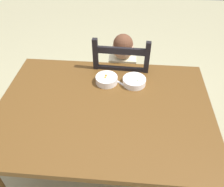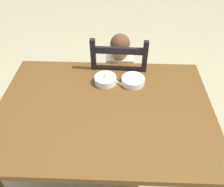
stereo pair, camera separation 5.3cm
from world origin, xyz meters
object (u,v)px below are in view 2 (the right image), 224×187
Objects in this scene: dining_table at (105,117)px; dining_chair at (119,86)px; bowl_of_peas at (133,80)px; child_figure at (119,71)px; bowl_of_carrots at (105,80)px; spoon at (113,79)px.

dining_chair is at bearing 80.87° from dining_table.
bowl_of_peas is (0.19, 0.25, 0.12)m from dining_table.
dining_table is 1.41× the size of dining_chair.
child_figure reaches higher than bowl_of_carrots.
bowl_of_peas reaches higher than dining_table.
bowl_of_peas is (0.10, -0.30, 0.30)m from dining_chair.
dining_table is 0.55m from child_figure.
bowl_of_carrots reaches higher than spoon.
child_figure is 5.77× the size of bowl_of_peas.
bowl_of_carrots is (-0.01, 0.25, 0.12)m from dining_table.
child_figure is 6.03× the size of bowl_of_carrots.
bowl_of_peas is at bearing -71.22° from dining_chair.
bowl_of_carrots is at bearing -148.77° from spoon.
spoon is (-0.04, -0.26, 0.11)m from child_figure.
child_figure is (0.00, -0.00, 0.16)m from dining_chair.
bowl_of_carrots is (-0.10, -0.29, 0.14)m from child_figure.
child_figure reaches higher than dining_table.
dining_chair is 1.04× the size of child_figure.
child_figure is at bearing 71.46° from bowl_of_carrots.
dining_table is 0.33m from bowl_of_peas.
child_figure is at bearing 80.63° from spoon.
dining_table is 0.28m from bowl_of_carrots.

